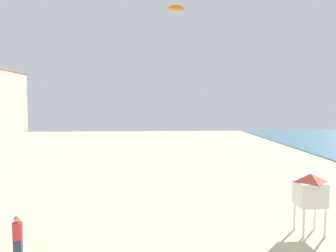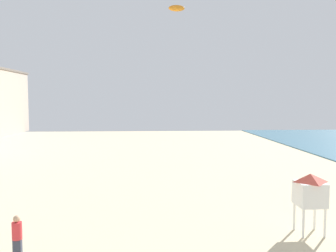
# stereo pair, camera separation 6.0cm
# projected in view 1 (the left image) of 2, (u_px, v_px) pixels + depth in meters

# --- Properties ---
(kite_flyer) EXTENTS (0.34, 0.34, 1.64)m
(kite_flyer) POSITION_uv_depth(u_px,v_px,m) (18.00, 236.00, 12.32)
(kite_flyer) COLOR #383D4C
(kite_flyer) RESTS_ON ground
(lifeguard_stand) EXTENTS (1.10, 1.10, 2.55)m
(lifeguard_stand) POSITION_uv_depth(u_px,v_px,m) (310.00, 190.00, 14.89)
(lifeguard_stand) COLOR white
(lifeguard_stand) RESTS_ON ground
(kite_orange_parafoil) EXTENTS (1.58, 0.44, 0.61)m
(kite_orange_parafoil) POSITION_uv_depth(u_px,v_px,m) (176.00, 8.00, 34.70)
(kite_orange_parafoil) COLOR orange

